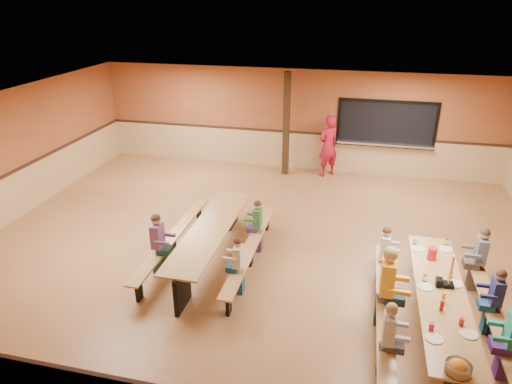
# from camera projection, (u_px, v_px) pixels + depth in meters

# --- Properties ---
(ground) EXTENTS (12.00, 12.00, 0.00)m
(ground) POSITION_uv_depth(u_px,v_px,m) (259.00, 247.00, 9.78)
(ground) COLOR brown
(ground) RESTS_ON ground
(room_envelope) EXTENTS (12.04, 10.04, 3.02)m
(room_envelope) POSITION_uv_depth(u_px,v_px,m) (259.00, 218.00, 9.50)
(room_envelope) COLOR brown
(room_envelope) RESTS_ON ground
(kitchen_pass_through) EXTENTS (2.78, 0.28, 1.38)m
(kitchen_pass_through) POSITION_uv_depth(u_px,v_px,m) (386.00, 126.00, 13.05)
(kitchen_pass_through) COLOR black
(kitchen_pass_through) RESTS_ON ground
(structural_post) EXTENTS (0.18, 0.18, 3.00)m
(structural_post) POSITION_uv_depth(u_px,v_px,m) (286.00, 125.00, 13.13)
(structural_post) COLOR black
(structural_post) RESTS_ON ground
(cafeteria_table_main) EXTENTS (1.91, 3.70, 0.74)m
(cafeteria_table_main) POSITION_uv_depth(u_px,v_px,m) (439.00, 304.00, 7.15)
(cafeteria_table_main) COLOR #A87843
(cafeteria_table_main) RESTS_ON ground
(cafeteria_table_second) EXTENTS (1.91, 3.70, 0.74)m
(cafeteria_table_second) POSITION_uv_depth(u_px,v_px,m) (211.00, 237.00, 9.10)
(cafeteria_table_second) COLOR #A87843
(cafeteria_table_second) RESTS_ON ground
(seated_child_white_left) EXTENTS (0.35, 0.29, 1.17)m
(seated_child_white_left) POSITION_uv_depth(u_px,v_px,m) (387.00, 339.00, 6.34)
(seated_child_white_left) COLOR silver
(seated_child_white_left) RESTS_ON ground
(seated_adult_yellow) EXTENTS (0.46, 0.38, 1.39)m
(seated_adult_yellow) POSITION_uv_depth(u_px,v_px,m) (386.00, 287.00, 7.29)
(seated_adult_yellow) COLOR yellow
(seated_adult_yellow) RESTS_ON ground
(seated_child_grey_left) EXTENTS (0.33, 0.27, 1.13)m
(seated_child_grey_left) POSITION_uv_depth(u_px,v_px,m) (384.00, 255.00, 8.41)
(seated_child_grey_left) COLOR silver
(seated_child_grey_left) RESTS_ON ground
(seated_child_teal_right) EXTENTS (0.38, 0.31, 1.24)m
(seated_child_teal_right) POSITION_uv_depth(u_px,v_px,m) (511.00, 341.00, 6.26)
(seated_child_teal_right) COLOR #219B7A
(seated_child_teal_right) RESTS_ON ground
(seated_child_navy_right) EXTENTS (0.34, 0.28, 1.15)m
(seated_child_navy_right) POSITION_uv_depth(u_px,v_px,m) (494.00, 302.00, 7.12)
(seated_child_navy_right) COLOR #1F2250
(seated_child_navy_right) RESTS_ON ground
(seated_child_char_right) EXTENTS (0.38, 0.31, 1.22)m
(seated_child_char_right) POSITION_uv_depth(u_px,v_px,m) (479.00, 260.00, 8.18)
(seated_child_char_right) COLOR #555860
(seated_child_char_right) RESTS_ON ground
(seated_child_purple_sec) EXTENTS (0.38, 0.31, 1.24)m
(seated_child_purple_sec) POSITION_uv_depth(u_px,v_px,m) (158.00, 244.00, 8.66)
(seated_child_purple_sec) COLOR #734979
(seated_child_purple_sec) RESTS_ON ground
(seated_child_green_sec) EXTENTS (0.33, 0.27, 1.13)m
(seated_child_green_sec) POSITION_uv_depth(u_px,v_px,m) (258.00, 226.00, 9.44)
(seated_child_green_sec) COLOR #316C3B
(seated_child_green_sec) RESTS_ON ground
(seated_child_tan_sec) EXTENTS (0.32, 0.26, 1.10)m
(seated_child_tan_sec) POSITION_uv_depth(u_px,v_px,m) (238.00, 266.00, 8.10)
(seated_child_tan_sec) COLOR beige
(seated_child_tan_sec) RESTS_ON ground
(standing_woman) EXTENTS (0.78, 0.77, 1.82)m
(standing_woman) POSITION_uv_depth(u_px,v_px,m) (328.00, 146.00, 13.25)
(standing_woman) COLOR maroon
(standing_woman) RESTS_ON ground
(punch_pitcher) EXTENTS (0.16, 0.16, 0.22)m
(punch_pitcher) POSITION_uv_depth(u_px,v_px,m) (432.00, 254.00, 7.91)
(punch_pitcher) COLOR red
(punch_pitcher) RESTS_ON cafeteria_table_main
(chip_bowl) EXTENTS (0.32, 0.32, 0.15)m
(chip_bowl) POSITION_uv_depth(u_px,v_px,m) (459.00, 367.00, 5.57)
(chip_bowl) COLOR orange
(chip_bowl) RESTS_ON cafeteria_table_main
(napkin_dispenser) EXTENTS (0.10, 0.14, 0.13)m
(napkin_dispenser) POSITION_uv_depth(u_px,v_px,m) (439.00, 282.00, 7.21)
(napkin_dispenser) COLOR black
(napkin_dispenser) RESTS_ON cafeteria_table_main
(condiment_mustard) EXTENTS (0.06, 0.06, 0.17)m
(condiment_mustard) POSITION_uv_depth(u_px,v_px,m) (444.00, 297.00, 6.83)
(condiment_mustard) COLOR yellow
(condiment_mustard) RESTS_ON cafeteria_table_main
(condiment_ketchup) EXTENTS (0.06, 0.06, 0.17)m
(condiment_ketchup) POSITION_uv_depth(u_px,v_px,m) (442.00, 305.00, 6.65)
(condiment_ketchup) COLOR #B2140F
(condiment_ketchup) RESTS_ON cafeteria_table_main
(table_paddle) EXTENTS (0.16, 0.16, 0.56)m
(table_paddle) POSITION_uv_depth(u_px,v_px,m) (449.00, 279.00, 7.17)
(table_paddle) COLOR black
(table_paddle) RESTS_ON cafeteria_table_main
(place_settings) EXTENTS (0.65, 3.30, 0.11)m
(place_settings) POSITION_uv_depth(u_px,v_px,m) (442.00, 290.00, 7.04)
(place_settings) COLOR beige
(place_settings) RESTS_ON cafeteria_table_main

